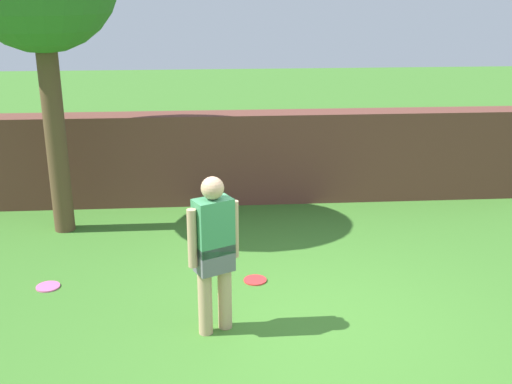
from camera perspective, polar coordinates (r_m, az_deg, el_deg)
The scene contains 5 objects.
ground_plane at distance 6.48m, azimuth 5.58°, elevation -12.32°, with size 40.00×40.00×0.00m, color #3D7528.
brick_wall at distance 9.78m, azimuth -6.93°, elevation 3.06°, with size 11.19×0.50×1.43m, color brown.
person at distance 6.01m, azimuth -3.90°, elevation -5.19°, with size 0.49×0.36×1.62m.
frisbee_red at distance 7.36m, azimuth -0.08°, elevation -8.11°, with size 0.27×0.27×0.02m, color red.
frisbee_pink at distance 7.60m, azimuth -18.59°, elevation -8.25°, with size 0.27×0.27×0.02m, color pink.
Camera 1 is at (-1.03, -5.46, 3.33)m, focal length 43.48 mm.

